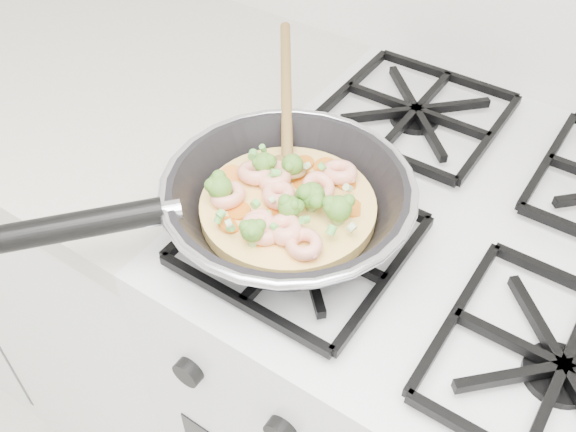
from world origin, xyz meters
The scene contains 3 objects.
stove centered at (0.00, 1.70, 0.46)m, with size 0.60×0.60×0.92m.
counter_left centered at (-0.80, 1.70, 0.45)m, with size 1.00×0.60×0.90m.
skillet centered at (-0.18, 1.56, 0.96)m, with size 0.37×0.51×0.09m.
Camera 1 is at (0.11, 1.13, 1.44)m, focal length 39.40 mm.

